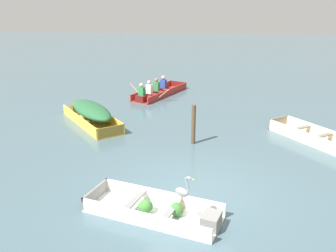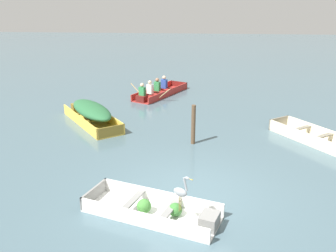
{
  "view_description": "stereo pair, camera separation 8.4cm",
  "coord_description": "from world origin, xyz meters",
  "px_view_note": "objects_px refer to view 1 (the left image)",
  "views": [
    {
      "loc": [
        0.05,
        -8.13,
        4.65
      ],
      "look_at": [
        -0.91,
        4.02,
        0.35
      ],
      "focal_mm": 40.0,
      "sensor_mm": 36.0,
      "label": 1
    },
    {
      "loc": [
        0.14,
        -8.13,
        4.65
      ],
      "look_at": [
        -0.91,
        4.02,
        0.35
      ],
      "focal_mm": 40.0,
      "sensor_mm": 36.0,
      "label": 2
    }
  ],
  "objects_px": {
    "dinghy_white_foreground": "(159,211)",
    "skiff_yellow_mid_moored": "(91,112)",
    "rowboat_red_with_crew": "(157,92)",
    "mooring_post": "(193,125)",
    "heron_on_dinghy": "(183,191)",
    "skiff_cream_near_moored": "(314,137)"
  },
  "relations": [
    {
      "from": "skiff_yellow_mid_moored",
      "to": "skiff_cream_near_moored",
      "type": "bearing_deg",
      "value": -8.81
    },
    {
      "from": "heron_on_dinghy",
      "to": "skiff_cream_near_moored",
      "type": "bearing_deg",
      "value": 51.09
    },
    {
      "from": "dinghy_white_foreground",
      "to": "skiff_yellow_mid_moored",
      "type": "distance_m",
      "value": 6.88
    },
    {
      "from": "skiff_cream_near_moored",
      "to": "skiff_yellow_mid_moored",
      "type": "distance_m",
      "value": 8.03
    },
    {
      "from": "skiff_yellow_mid_moored",
      "to": "heron_on_dinghy",
      "type": "distance_m",
      "value": 7.44
    },
    {
      "from": "rowboat_red_with_crew",
      "to": "heron_on_dinghy",
      "type": "relative_size",
      "value": 4.34
    },
    {
      "from": "rowboat_red_with_crew",
      "to": "mooring_post",
      "type": "relative_size",
      "value": 2.76
    },
    {
      "from": "skiff_yellow_mid_moored",
      "to": "mooring_post",
      "type": "relative_size",
      "value": 2.62
    },
    {
      "from": "dinghy_white_foreground",
      "to": "rowboat_red_with_crew",
      "type": "xyz_separation_m",
      "value": [
        -1.14,
        10.33,
        0.09
      ]
    },
    {
      "from": "skiff_cream_near_moored",
      "to": "rowboat_red_with_crew",
      "type": "relative_size",
      "value": 0.81
    },
    {
      "from": "dinghy_white_foreground",
      "to": "rowboat_red_with_crew",
      "type": "bearing_deg",
      "value": 96.3
    },
    {
      "from": "skiff_cream_near_moored",
      "to": "skiff_yellow_mid_moored",
      "type": "relative_size",
      "value": 0.85
    },
    {
      "from": "dinghy_white_foreground",
      "to": "skiff_yellow_mid_moored",
      "type": "relative_size",
      "value": 0.93
    },
    {
      "from": "dinghy_white_foreground",
      "to": "skiff_cream_near_moored",
      "type": "relative_size",
      "value": 1.09
    },
    {
      "from": "skiff_cream_near_moored",
      "to": "rowboat_red_with_crew",
      "type": "height_order",
      "value": "rowboat_red_with_crew"
    },
    {
      "from": "skiff_cream_near_moored",
      "to": "mooring_post",
      "type": "relative_size",
      "value": 2.24
    },
    {
      "from": "dinghy_white_foreground",
      "to": "heron_on_dinghy",
      "type": "distance_m",
      "value": 0.95
    },
    {
      "from": "skiff_yellow_mid_moored",
      "to": "mooring_post",
      "type": "height_order",
      "value": "mooring_post"
    },
    {
      "from": "skiff_yellow_mid_moored",
      "to": "rowboat_red_with_crew",
      "type": "bearing_deg",
      "value": 64.22
    },
    {
      "from": "rowboat_red_with_crew",
      "to": "mooring_post",
      "type": "height_order",
      "value": "mooring_post"
    },
    {
      "from": "skiff_yellow_mid_moored",
      "to": "rowboat_red_with_crew",
      "type": "distance_m",
      "value": 4.73
    },
    {
      "from": "dinghy_white_foreground",
      "to": "skiff_cream_near_moored",
      "type": "bearing_deg",
      "value": 45.72
    }
  ]
}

